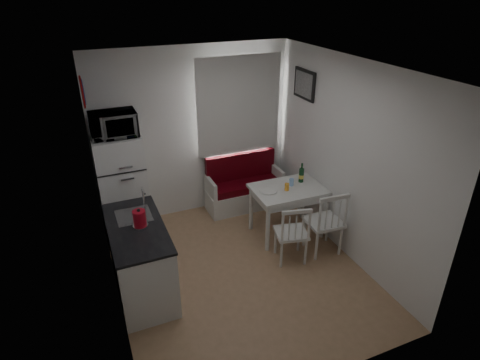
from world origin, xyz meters
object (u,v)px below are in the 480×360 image
(kitchen_counter, at_px, (140,258))
(chair_left, at_px, (295,229))
(fridge, at_px, (122,188))
(kettle, at_px, (140,218))
(chair_right, at_px, (329,217))
(dining_table, at_px, (288,193))
(bench, at_px, (244,190))
(microwave, at_px, (113,124))
(wine_bottle, at_px, (302,173))

(kitchen_counter, relative_size, chair_left, 2.74)
(chair_left, height_order, fridge, fridge)
(kettle, bearing_deg, chair_right, -5.84)
(dining_table, relative_size, kettle, 4.43)
(bench, height_order, kettle, kettle)
(dining_table, distance_m, microwave, 2.54)
(microwave, bearing_deg, bench, 4.77)
(bench, distance_m, kettle, 2.44)
(wine_bottle, bearing_deg, kettle, -167.66)
(kitchen_counter, xyz_separation_m, dining_table, (2.18, 0.39, 0.21))
(bench, bearing_deg, fridge, -176.73)
(dining_table, height_order, microwave, microwave)
(chair_left, xyz_separation_m, fridge, (-1.91, 1.52, 0.25))
(chair_right, relative_size, kettle, 2.24)
(kettle, bearing_deg, kitchen_counter, 142.66)
(fridge, bearing_deg, dining_table, -21.63)
(bench, relative_size, chair_left, 2.57)
(chair_left, bearing_deg, chair_right, 12.17)
(bench, relative_size, dining_table, 1.22)
(wine_bottle, bearing_deg, chair_left, -124.33)
(kitchen_counter, xyz_separation_m, bench, (1.92, 1.35, -0.16))
(dining_table, bearing_deg, chair_left, -109.52)
(kitchen_counter, distance_m, wine_bottle, 2.54)
(kettle, bearing_deg, wine_bottle, 12.34)
(microwave, bearing_deg, chair_left, -37.48)
(kitchen_counter, height_order, kettle, kitchen_counter)
(kitchen_counter, height_order, fridge, fridge)
(kettle, bearing_deg, dining_table, 11.27)
(microwave, relative_size, wine_bottle, 1.99)
(kitchen_counter, distance_m, kettle, 0.56)
(bench, bearing_deg, microwave, -175.23)
(chair_right, bearing_deg, microwave, 152.20)
(bench, height_order, dining_table, bench)
(microwave, xyz_separation_m, wine_bottle, (2.43, -0.71, -0.83))
(kitchen_counter, xyz_separation_m, kettle, (0.05, -0.04, 0.56))
(wine_bottle, bearing_deg, microwave, 163.77)
(fridge, xyz_separation_m, kettle, (0.03, -1.28, 0.23))
(chair_left, distance_m, kettle, 1.96)
(chair_right, distance_m, fridge, 2.86)
(dining_table, bearing_deg, fridge, 159.63)
(chair_right, distance_m, kettle, 2.43)
(chair_left, bearing_deg, bench, 103.59)
(chair_left, relative_size, wine_bottle, 1.65)
(dining_table, xyz_separation_m, kettle, (-2.13, -0.42, 0.35))
(kettle, relative_size, wine_bottle, 0.78)
(kitchen_counter, bearing_deg, wine_bottle, 11.25)
(kettle, xyz_separation_m, wine_bottle, (2.40, 0.52, -0.12))
(chair_right, height_order, kettle, kettle)
(chair_right, bearing_deg, fridge, 151.35)
(kitchen_counter, relative_size, bench, 1.06)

